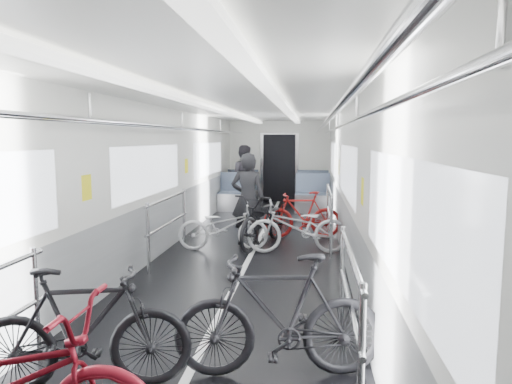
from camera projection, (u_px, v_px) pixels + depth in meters
car_shell at (260, 179)px, 8.53m from camera, size 3.02×14.01×2.41m
bike_left_mid at (83, 330)px, 3.36m from camera, size 1.65×0.85×0.95m
bike_left_far at (223, 227)px, 7.71m from camera, size 1.59×0.76×0.80m
bike_right_near at (279, 316)px, 3.58m from camera, size 1.70×0.70×0.99m
bike_right_mid at (298, 227)px, 7.48m from camera, size 1.73×0.79×0.88m
bike_right_far at (302, 215)px, 8.63m from camera, size 1.53×0.65×0.89m
bike_aisle at (264, 219)px, 7.98m from camera, size 1.13×1.91×0.95m
person_standing at (248, 199)px, 8.07m from camera, size 0.61×0.41×1.64m
person_seated at (243, 176)px, 12.60m from camera, size 0.83×0.65×1.70m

